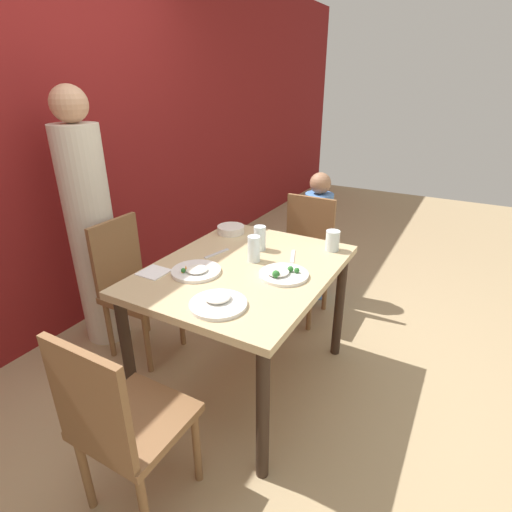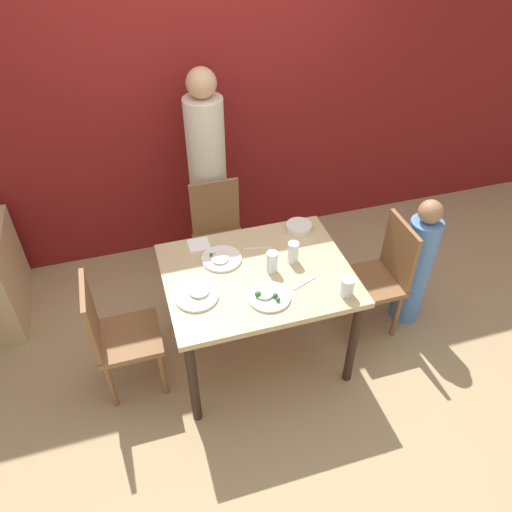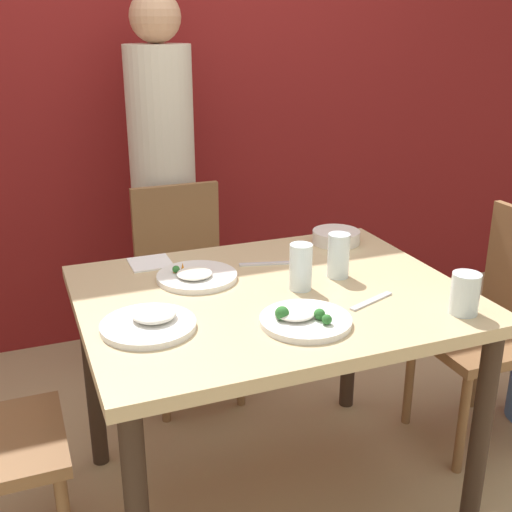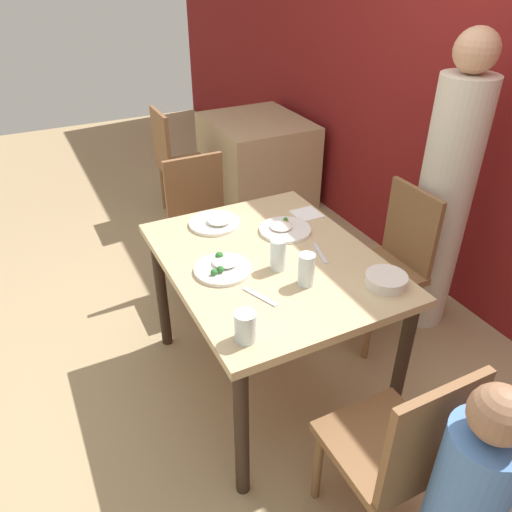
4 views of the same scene
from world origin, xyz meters
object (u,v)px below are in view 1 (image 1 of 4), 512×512
object	(u,v)px
chair_child_spot	(303,254)
glass_water_tall	(260,238)
plate_rice_adult	(196,271)
person_adult	(92,231)
chair_adult_spot	(133,284)
person_child	(316,241)
bowl_curry	(231,229)

from	to	relation	value
chair_child_spot	glass_water_tall	size ratio (longest dim) A/B	6.21
plate_rice_adult	glass_water_tall	size ratio (longest dim) A/B	1.78
person_adult	chair_adult_spot	bearing A→B (deg)	-90.00
chair_adult_spot	chair_child_spot	size ratio (longest dim) A/B	1.00
chair_child_spot	person_child	bearing A→B (deg)	90.00
chair_child_spot	glass_water_tall	bearing A→B (deg)	-90.69
plate_rice_adult	glass_water_tall	xyz separation A→B (m)	(0.44, -0.14, 0.06)
chair_child_spot	plate_rice_adult	bearing A→B (deg)	-97.71
chair_child_spot	person_child	distance (m)	0.28
person_adult	person_child	bearing A→B (deg)	-40.60
chair_adult_spot	bowl_curry	size ratio (longest dim) A/B	5.09
person_adult	glass_water_tall	xyz separation A→B (m)	(0.31, -1.08, 0.05)
person_child	bowl_curry	world-z (taller)	person_child
person_adult	bowl_curry	size ratio (longest dim) A/B	9.47
person_adult	bowl_curry	bearing A→B (deg)	-58.92
person_child	bowl_curry	size ratio (longest dim) A/B	5.93
person_child	chair_adult_spot	bearing A→B (deg)	148.67
person_child	glass_water_tall	bearing A→B (deg)	179.51
chair_child_spot	chair_adult_spot	bearing A→B (deg)	-128.02
person_adult	plate_rice_adult	xyz separation A→B (m)	(-0.13, -0.94, -0.01)
glass_water_tall	bowl_curry	bearing A→B (deg)	62.79
bowl_curry	person_child	bearing A→B (deg)	-21.21
chair_adult_spot	glass_water_tall	xyz separation A→B (m)	(0.31, -0.77, 0.36)
chair_child_spot	glass_water_tall	world-z (taller)	glass_water_tall
bowl_curry	chair_adult_spot	bearing A→B (deg)	135.39
person_child	plate_rice_adult	world-z (taller)	person_child
chair_adult_spot	person_child	world-z (taller)	person_child
chair_child_spot	person_child	size ratio (longest dim) A/B	0.86
plate_rice_adult	glass_water_tall	distance (m)	0.47
plate_rice_adult	chair_adult_spot	bearing A→B (deg)	78.59
chair_child_spot	bowl_curry	bearing A→B (deg)	-120.86
person_adult	person_child	size ratio (longest dim) A/B	1.60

